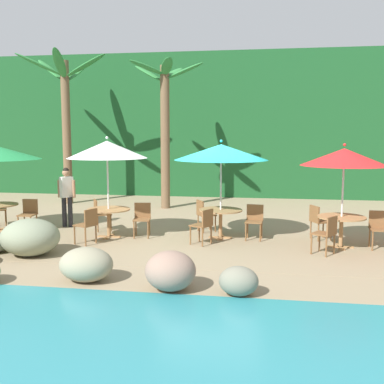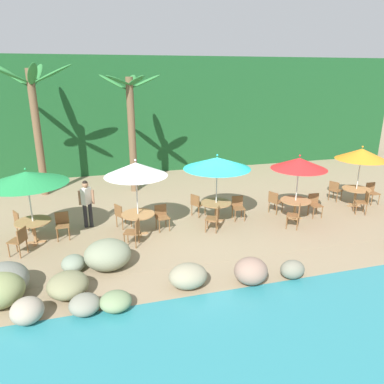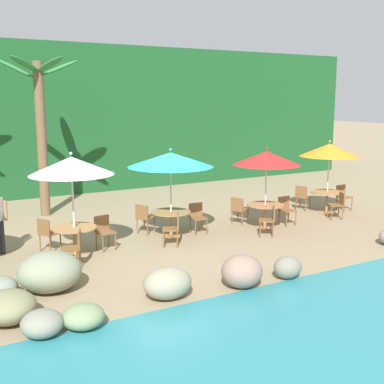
# 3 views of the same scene
# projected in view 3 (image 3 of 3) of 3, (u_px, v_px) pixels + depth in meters

# --- Properties ---
(ground_plane) EXTENTS (120.00, 120.00, 0.00)m
(ground_plane) POSITION_uv_depth(u_px,v_px,m) (169.00, 240.00, 13.68)
(ground_plane) COLOR #937F60
(terrace_deck) EXTENTS (18.00, 5.20, 0.01)m
(terrace_deck) POSITION_uv_depth(u_px,v_px,m) (169.00, 240.00, 13.68)
(terrace_deck) COLOR #937F60
(terrace_deck) RESTS_ON ground
(foliage_backdrop) EXTENTS (28.00, 2.40, 6.00)m
(foliage_backdrop) POSITION_uv_depth(u_px,v_px,m) (70.00, 119.00, 20.80)
(foliage_backdrop) COLOR #194C23
(foliage_backdrop) RESTS_ON ground
(rock_seawall) EXTENTS (17.37, 2.90, 0.81)m
(rock_seawall) POSITION_uv_depth(u_px,v_px,m) (160.00, 273.00, 10.13)
(rock_seawall) COLOR gray
(rock_seawall) RESTS_ON ground
(umbrella_white) EXTENTS (2.02, 2.02, 2.59)m
(umbrella_white) POSITION_uv_depth(u_px,v_px,m) (71.00, 166.00, 11.88)
(umbrella_white) COLOR silver
(umbrella_white) RESTS_ON ground
(dining_table_white) EXTENTS (1.10, 1.10, 0.74)m
(dining_table_white) POSITION_uv_depth(u_px,v_px,m) (74.00, 232.00, 12.18)
(dining_table_white) COLOR #A37547
(dining_table_white) RESTS_ON ground
(chair_white_seaward) EXTENTS (0.48, 0.48, 0.87)m
(chair_white_seaward) POSITION_uv_depth(u_px,v_px,m) (104.00, 230.00, 12.78)
(chair_white_seaward) COLOR brown
(chair_white_seaward) RESTS_ON ground
(chair_white_inland) EXTENTS (0.58, 0.58, 0.87)m
(chair_white_inland) POSITION_uv_depth(u_px,v_px,m) (47.00, 232.00, 12.55)
(chair_white_inland) COLOR brown
(chair_white_inland) RESTS_ON ground
(chair_white_left) EXTENTS (0.55, 0.55, 0.87)m
(chair_white_left) POSITION_uv_depth(u_px,v_px,m) (75.00, 246.00, 11.38)
(chair_white_left) COLOR brown
(chair_white_left) RESTS_ON ground
(umbrella_teal) EXTENTS (2.36, 2.36, 2.50)m
(umbrella_teal) POSITION_uv_depth(u_px,v_px,m) (171.00, 160.00, 13.57)
(umbrella_teal) COLOR silver
(umbrella_teal) RESTS_ON ground
(dining_table_teal) EXTENTS (1.10, 1.10, 0.74)m
(dining_table_teal) POSITION_uv_depth(u_px,v_px,m) (171.00, 216.00, 13.87)
(dining_table_teal) COLOR #A37547
(dining_table_teal) RESTS_ON ground
(chair_teal_seaward) EXTENTS (0.46, 0.46, 0.87)m
(chair_teal_seaward) POSITION_uv_depth(u_px,v_px,m) (197.00, 216.00, 14.31)
(chair_teal_seaward) COLOR brown
(chair_teal_seaward) RESTS_ON ground
(chair_teal_inland) EXTENTS (0.58, 0.58, 0.87)m
(chair_teal_inland) POSITION_uv_depth(u_px,v_px,m) (144.00, 217.00, 14.21)
(chair_teal_inland) COLOR brown
(chair_teal_inland) RESTS_ON ground
(chair_teal_left) EXTENTS (0.58, 0.57, 0.87)m
(chair_teal_left) POSITION_uv_depth(u_px,v_px,m) (174.00, 227.00, 13.05)
(chair_teal_left) COLOR brown
(chair_teal_left) RESTS_ON ground
(umbrella_red) EXTENTS (1.98, 1.98, 2.43)m
(umbrella_red) POSITION_uv_depth(u_px,v_px,m) (267.00, 158.00, 14.52)
(umbrella_red) COLOR silver
(umbrella_red) RESTS_ON ground
(dining_table_red) EXTENTS (1.10, 1.10, 0.74)m
(dining_table_red) POSITION_uv_depth(u_px,v_px,m) (265.00, 208.00, 14.80)
(dining_table_red) COLOR #A37547
(dining_table_red) RESTS_ON ground
(chair_red_seaward) EXTENTS (0.43, 0.44, 0.87)m
(chair_red_seaward) POSITION_uv_depth(u_px,v_px,m) (286.00, 208.00, 15.29)
(chair_red_seaward) COLOR brown
(chair_red_seaward) RESTS_ON ground
(chair_red_inland) EXTENTS (0.57, 0.56, 0.87)m
(chair_red_inland) POSITION_uv_depth(u_px,v_px,m) (239.00, 209.00, 15.22)
(chair_red_inland) COLOR brown
(chair_red_inland) RESTS_ON ground
(chair_red_left) EXTENTS (0.59, 0.59, 0.87)m
(chair_red_left) POSITION_uv_depth(u_px,v_px,m) (270.00, 219.00, 13.98)
(chair_red_left) COLOR brown
(chair_red_left) RESTS_ON ground
(umbrella_orange) EXTENTS (1.96, 1.96, 2.48)m
(umbrella_orange) POSITION_uv_depth(u_px,v_px,m) (329.00, 150.00, 16.53)
(umbrella_orange) COLOR silver
(umbrella_orange) RESTS_ON ground
(dining_table_orange) EXTENTS (1.10, 1.10, 0.74)m
(dining_table_orange) POSITION_uv_depth(u_px,v_px,m) (327.00, 195.00, 16.81)
(dining_table_orange) COLOR #A37547
(dining_table_orange) RESTS_ON ground
(chair_orange_seaward) EXTENTS (0.42, 0.43, 0.87)m
(chair_orange_seaward) POSITION_uv_depth(u_px,v_px,m) (343.00, 195.00, 17.33)
(chair_orange_seaward) COLOR brown
(chair_orange_seaward) RESTS_ON ground
(chair_orange_inland) EXTENTS (0.56, 0.56, 0.87)m
(chair_orange_inland) POSITION_uv_depth(u_px,v_px,m) (302.00, 196.00, 17.24)
(chair_orange_inland) COLOR brown
(chair_orange_inland) RESTS_ON ground
(chair_orange_left) EXTENTS (0.57, 0.57, 0.87)m
(chair_orange_left) POSITION_uv_depth(u_px,v_px,m) (338.00, 203.00, 16.00)
(chair_orange_left) COLOR brown
(chair_orange_left) RESTS_ON ground
(palm_tree_second) EXTENTS (2.68, 2.76, 5.14)m
(palm_tree_second) POSITION_uv_depth(u_px,v_px,m) (40.00, 113.00, 15.99)
(palm_tree_second) COLOR brown
(palm_tree_second) RESTS_ON ground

